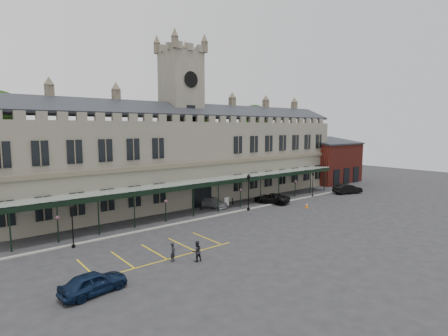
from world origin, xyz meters
TOP-DOWN VIEW (x-y plane):
  - ground at (0.00, 0.00)m, footprint 140.00×140.00m
  - station_building at (0.00, 15.91)m, footprint 60.00×10.36m
  - clock_tower at (0.00, 16.00)m, footprint 5.60×5.60m
  - canopy at (0.00, 7.46)m, footprint 50.00×4.10m
  - brick_annex at (34.00, 12.97)m, footprint 12.40×8.36m
  - kerb at (0.00, 5.50)m, footprint 60.00×0.40m
  - parking_markings at (-14.00, -1.50)m, footprint 16.00×6.00m
  - tree_behind_left at (-22.00, 25.00)m, footprint 6.00×6.00m
  - tree_behind_mid at (8.00, 25.00)m, footprint 6.00×6.00m
  - tree_behind_right at (24.00, 25.00)m, footprint 6.00×6.00m
  - lamp_post_left at (-19.30, 4.81)m, footprint 0.40×0.40m
  - lamp_post_mid at (3.61, 5.16)m, footprint 0.48×0.48m
  - lamp_post_right at (18.23, 5.42)m, footprint 0.39×0.39m
  - traffic_cone at (10.91, 1.01)m, footprint 0.46×0.46m
  - sign_board at (3.08, 9.15)m, footprint 0.72×0.15m
  - bollard_left at (-1.16, 9.51)m, footprint 0.16×0.16m
  - bollard_right at (4.41, 9.39)m, footprint 0.16×0.16m
  - car_left_a at (-21.00, -5.61)m, footprint 4.72×2.40m
  - car_taxi at (1.00, 9.86)m, footprint 2.97×5.10m
  - car_van at (9.38, 6.26)m, footprint 4.09×5.84m
  - car_right_b at (25.00, 3.24)m, footprint 5.36×3.36m
  - person_a at (-13.85, -4.09)m, footprint 0.71×0.68m
  - person_b at (-12.30, -5.36)m, footprint 0.88×0.70m

SIDE VIEW (x-z plane):
  - ground at x=0.00m, z-range 0.00..0.00m
  - parking_markings at x=-14.00m, z-range -0.01..0.01m
  - kerb at x=0.00m, z-range 0.00..0.12m
  - traffic_cone at x=10.91m, z-range -0.01..0.72m
  - bollard_left at x=-1.16m, z-range 0.00..0.90m
  - bollard_right at x=4.41m, z-range 0.00..0.93m
  - sign_board at x=3.08m, z-range -0.01..1.22m
  - car_taxi at x=1.00m, z-range 0.00..1.39m
  - car_van at x=9.38m, z-range 0.00..1.48m
  - car_left_a at x=-21.00m, z-range 0.00..1.54m
  - person_a at x=-13.85m, z-range 0.00..1.63m
  - car_right_b at x=25.00m, z-range 0.00..1.67m
  - person_b at x=-12.30m, z-range 0.00..1.77m
  - canopy at x=0.00m, z-range 0.25..4.55m
  - lamp_post_right at x=18.23m, z-range 0.38..4.48m
  - lamp_post_left at x=-19.30m, z-range 0.39..4.63m
  - lamp_post_mid at x=3.61m, z-range 0.47..5.53m
  - brick_annex at x=34.00m, z-range -0.46..8.77m
  - station_building at x=0.00m, z-range -2.18..15.12m
  - tree_behind_left at x=-22.00m, z-range 4.81..20.81m
  - tree_behind_mid at x=8.00m, z-range 4.81..20.81m
  - tree_behind_right at x=24.00m, z-range 4.81..20.81m
  - clock_tower at x=0.00m, z-range 0.71..25.51m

